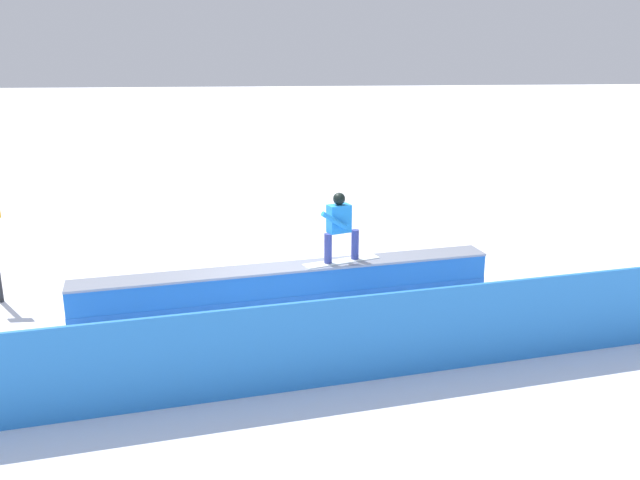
% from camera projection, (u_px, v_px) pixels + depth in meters
% --- Properties ---
extents(ground_plane, '(120.00, 120.00, 0.00)m').
position_uv_depth(ground_plane, '(288.00, 305.00, 12.27)').
color(ground_plane, white).
extents(grind_box, '(7.55, 1.94, 0.75)m').
position_uv_depth(grind_box, '(288.00, 288.00, 12.17)').
color(grind_box, blue).
rests_on(grind_box, ground_plane).
extents(snowboarder, '(1.47, 0.78, 1.29)m').
position_uv_depth(snowboarder, '(340.00, 225.00, 12.10)').
color(snowboarder, silver).
rests_on(snowboarder, grind_box).
extents(safety_fence, '(13.19, 2.44, 1.29)m').
position_uv_depth(safety_fence, '(298.00, 347.00, 9.13)').
color(safety_fence, '#2A7DDD').
rests_on(safety_fence, ground_plane).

